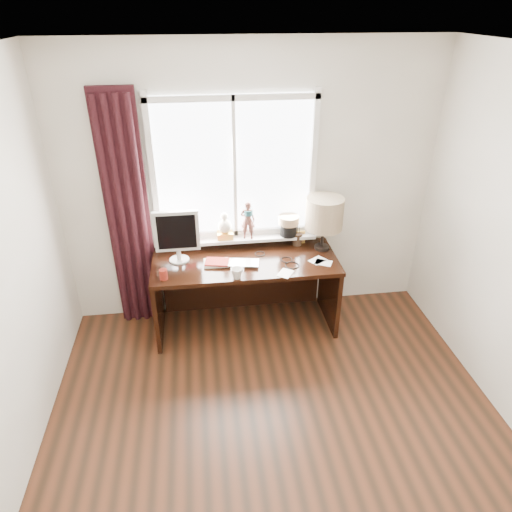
{
  "coord_description": "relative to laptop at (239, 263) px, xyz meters",
  "views": [
    {
      "loc": [
        -0.48,
        -1.98,
        2.84
      ],
      "look_at": [
        -0.05,
        1.25,
        1.0
      ],
      "focal_mm": 32.0,
      "sensor_mm": 36.0,
      "label": 1
    }
  ],
  "objects": [
    {
      "name": "floor",
      "position": [
        0.16,
        -1.55,
        -0.76
      ],
      "size": [
        3.5,
        4.0,
        0.0
      ],
      "primitive_type": "cube",
      "color": "#4F2615",
      "rests_on": "ground"
    },
    {
      "name": "ceiling",
      "position": [
        0.16,
        -1.55,
        1.84
      ],
      "size": [
        3.5,
        4.0,
        0.0
      ],
      "primitive_type": "cube",
      "color": "white",
      "rests_on": "wall_back"
    },
    {
      "name": "wall_back",
      "position": [
        0.16,
        0.45,
        0.54
      ],
      "size": [
        3.5,
        0.0,
        2.6
      ],
      "primitive_type": "cube",
      "rotation": [
        1.57,
        0.0,
        0.0
      ],
      "color": "beige",
      "rests_on": "ground"
    },
    {
      "name": "laptop",
      "position": [
        0.0,
        0.0,
        0.0
      ],
      "size": [
        0.4,
        0.3,
        0.03
      ],
      "primitive_type": "imported",
      "rotation": [
        0.0,
        0.0,
        -0.18
      ],
      "color": "silver",
      "rests_on": "desk"
    },
    {
      "name": "mug",
      "position": [
        -0.04,
        -0.22,
        0.04
      ],
      "size": [
        0.13,
        0.14,
        0.1
      ],
      "primitive_type": "imported",
      "rotation": [
        0.0,
        0.0,
        1.04
      ],
      "color": "white",
      "rests_on": "desk"
    },
    {
      "name": "red_cup",
      "position": [
        -0.66,
        -0.16,
        0.03
      ],
      "size": [
        0.07,
        0.07,
        0.09
      ],
      "primitive_type": "cylinder",
      "color": "maroon",
      "rests_on": "desk"
    },
    {
      "name": "window",
      "position": [
        0.03,
        0.4,
        0.54
      ],
      "size": [
        1.52,
        0.22,
        1.4
      ],
      "color": "white",
      "rests_on": "ground"
    },
    {
      "name": "curtain",
      "position": [
        -0.97,
        0.35,
        0.35
      ],
      "size": [
        0.38,
        0.09,
        2.25
      ],
      "color": "black",
      "rests_on": "floor"
    },
    {
      "name": "desk",
      "position": [
        0.06,
        0.17,
        -0.26
      ],
      "size": [
        1.7,
        0.7,
        0.75
      ],
      "color": "black",
      "rests_on": "floor"
    },
    {
      "name": "monitor",
      "position": [
        -0.54,
        0.15,
        0.26
      ],
      "size": [
        0.4,
        0.18,
        0.49
      ],
      "color": "beige",
      "rests_on": "desk"
    },
    {
      "name": "notebook_stack",
      "position": [
        -0.2,
        0.04,
        0.0
      ],
      "size": [
        0.24,
        0.19,
        0.03
      ],
      "color": "beige",
      "rests_on": "desk"
    },
    {
      "name": "brush_holder",
      "position": [
        0.6,
        0.31,
        0.05
      ],
      "size": [
        0.09,
        0.09,
        0.25
      ],
      "color": "black",
      "rests_on": "desk"
    },
    {
      "name": "icon_frame",
      "position": [
        0.63,
        0.34,
        0.05
      ],
      "size": [
        0.1,
        0.03,
        0.13
      ],
      "color": "gold",
      "rests_on": "desk"
    },
    {
      "name": "table_lamp",
      "position": [
        0.82,
        0.2,
        0.35
      ],
      "size": [
        0.35,
        0.35,
        0.52
      ],
      "color": "black",
      "rests_on": "desk"
    },
    {
      "name": "loose_papers",
      "position": [
        0.62,
        -0.1,
        -0.01
      ],
      "size": [
        0.56,
        0.36,
        0.0
      ],
      "color": "white",
      "rests_on": "desk"
    },
    {
      "name": "desk_cables",
      "position": [
        0.4,
        0.02,
        -0.01
      ],
      "size": [
        0.4,
        0.39,
        0.01
      ],
      "color": "black",
      "rests_on": "desk"
    }
  ]
}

